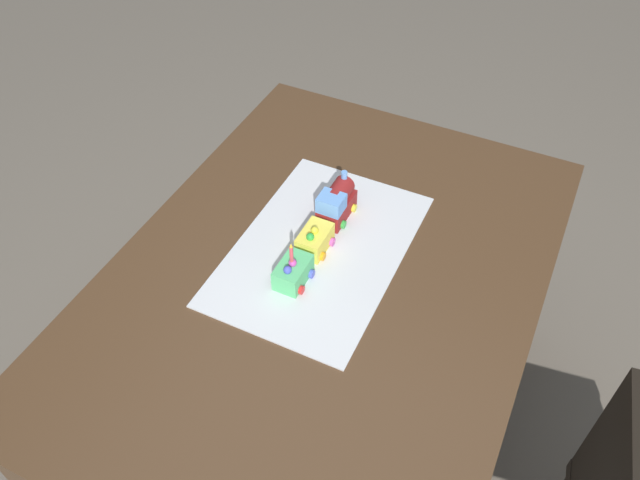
# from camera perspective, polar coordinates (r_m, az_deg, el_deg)

# --- Properties ---
(ground_plane) EXTENTS (8.00, 8.00, 0.00)m
(ground_plane) POSITION_cam_1_polar(r_m,az_deg,el_deg) (2.16, 0.28, -16.05)
(ground_plane) COLOR #6B6054
(dining_table) EXTENTS (1.40, 1.00, 0.74)m
(dining_table) POSITION_cam_1_polar(r_m,az_deg,el_deg) (1.62, 0.36, -5.61)
(dining_table) COLOR #4C331E
(dining_table) RESTS_ON ground
(cake_board) EXTENTS (0.60, 0.40, 0.00)m
(cake_board) POSITION_cam_1_polar(r_m,az_deg,el_deg) (1.60, 0.00, -0.79)
(cake_board) COLOR silver
(cake_board) RESTS_ON dining_table
(cake_locomotive) EXTENTS (0.14, 0.08, 0.12)m
(cake_locomotive) POSITION_cam_1_polar(r_m,az_deg,el_deg) (1.65, 1.49, 3.39)
(cake_locomotive) COLOR maroon
(cake_locomotive) RESTS_ON cake_board
(cake_car_caboose_lemon) EXTENTS (0.10, 0.08, 0.07)m
(cake_car_caboose_lemon) POSITION_cam_1_polar(r_m,az_deg,el_deg) (1.57, -0.48, 0.02)
(cake_car_caboose_lemon) COLOR #F4E04C
(cake_car_caboose_lemon) RESTS_ON cake_board
(cake_car_hopper_mint_green) EXTENTS (0.10, 0.08, 0.07)m
(cake_car_hopper_mint_green) POSITION_cam_1_polar(r_m,az_deg,el_deg) (1.50, -2.45, -2.91)
(cake_car_hopper_mint_green) COLOR #59CC7A
(cake_car_hopper_mint_green) RESTS_ON cake_board
(birthday_candle) EXTENTS (0.01, 0.01, 0.06)m
(birthday_candle) POSITION_cam_1_polar(r_m,az_deg,el_deg) (1.45, -2.60, -1.14)
(birthday_candle) COLOR #F24C59
(birthday_candle) RESTS_ON cake_car_hopper_mint_green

